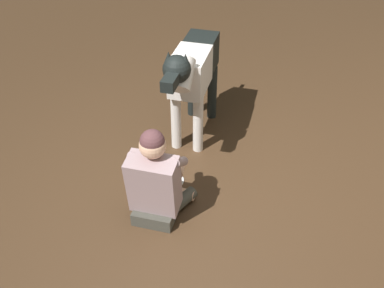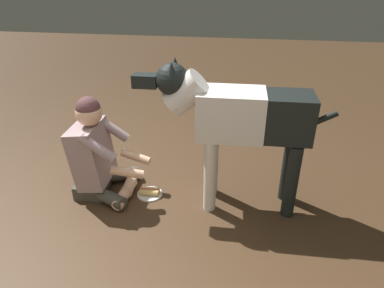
# 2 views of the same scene
# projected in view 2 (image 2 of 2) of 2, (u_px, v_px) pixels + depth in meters

# --- Properties ---
(ground_plane) EXTENTS (14.20, 14.20, 0.00)m
(ground_plane) POSITION_uv_depth(u_px,v_px,m) (130.00, 212.00, 2.81)
(ground_plane) COLOR #442E1C
(person_sitting_on_floor) EXTENTS (0.63, 0.58, 0.88)m
(person_sitting_on_floor) POSITION_uv_depth(u_px,v_px,m) (98.00, 155.00, 2.90)
(person_sitting_on_floor) COLOR #414038
(person_sitting_on_floor) RESTS_ON ground
(large_dog) EXTENTS (1.49, 0.33, 1.19)m
(large_dog) POSITION_uv_depth(u_px,v_px,m) (238.00, 119.00, 2.58)
(large_dog) COLOR silver
(large_dog) RESTS_ON ground
(hot_dog_on_plate) EXTENTS (0.22, 0.22, 0.06)m
(hot_dog_on_plate) POSITION_uv_depth(u_px,v_px,m) (150.00, 192.00, 3.01)
(hot_dog_on_plate) COLOR silver
(hot_dog_on_plate) RESTS_ON ground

